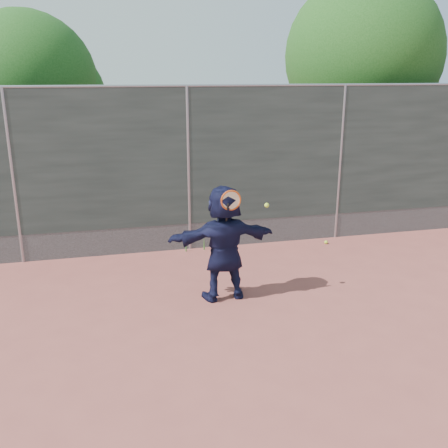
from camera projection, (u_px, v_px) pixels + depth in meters
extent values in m
plane|color=#9E4C42|center=(237.00, 340.00, 6.27)|extent=(80.00, 80.00, 0.00)
imported|color=black|center=(224.00, 243.00, 7.21)|extent=(1.61, 0.58, 1.72)
sphere|color=#BDE432|center=(326.00, 242.00, 9.77)|extent=(0.07, 0.07, 0.07)
cube|color=#38423D|center=(188.00, 157.00, 9.02)|extent=(20.00, 0.04, 2.50)
cube|color=slate|center=(190.00, 236.00, 9.45)|extent=(20.00, 0.03, 0.50)
cylinder|color=gray|center=(187.00, 86.00, 8.65)|extent=(20.00, 0.05, 0.05)
cylinder|color=gray|center=(13.00, 179.00, 8.42)|extent=(0.06, 0.06, 3.00)
cylinder|color=gray|center=(188.00, 171.00, 9.09)|extent=(0.06, 0.06, 3.00)
cylinder|color=gray|center=(340.00, 164.00, 9.75)|extent=(0.06, 0.06, 3.00)
torus|color=#BF4312|center=(231.00, 200.00, 6.84)|extent=(0.29, 0.04, 0.29)
cylinder|color=beige|center=(231.00, 200.00, 6.84)|extent=(0.25, 0.02, 0.25)
cylinder|color=black|center=(227.00, 214.00, 6.91)|extent=(0.03, 0.13, 0.33)
sphere|color=#BDE432|center=(267.00, 205.00, 7.09)|extent=(0.07, 0.07, 0.07)
cylinder|color=#382314|center=(355.00, 154.00, 12.19)|extent=(0.28, 0.28, 2.60)
sphere|color=#23561C|center=(363.00, 56.00, 11.53)|extent=(3.60, 3.60, 3.60)
sphere|color=#23561C|center=(385.00, 72.00, 11.98)|extent=(2.52, 2.52, 2.52)
cylinder|color=#382314|center=(37.00, 170.00, 11.33)|extent=(0.28, 0.28, 2.20)
sphere|color=#23561C|center=(27.00, 82.00, 10.77)|extent=(3.00, 3.00, 3.00)
sphere|color=#23561C|center=(58.00, 96.00, 11.18)|extent=(2.10, 2.10, 2.10)
cone|color=#387226|center=(204.00, 243.00, 9.43)|extent=(0.03, 0.03, 0.26)
cone|color=#387226|center=(219.00, 240.00, 9.51)|extent=(0.03, 0.03, 0.30)
cone|color=#387226|center=(186.00, 246.00, 9.34)|extent=(0.03, 0.03, 0.22)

